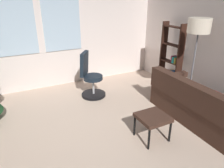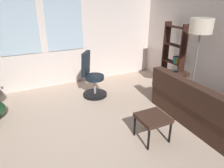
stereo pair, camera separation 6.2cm
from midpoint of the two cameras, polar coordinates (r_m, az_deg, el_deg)
name	(u,v)px [view 2 (the right image)]	position (r m, az deg, el deg)	size (l,w,h in m)	color
ground_plane	(105,145)	(3.49, -1.38, -16.44)	(5.27, 5.44, 0.10)	beige
wall_back_with_windows	(58,31)	(5.40, -14.26, 13.92)	(5.27, 0.12, 2.75)	silver
couch	(210,108)	(4.22, 25.85, -5.96)	(1.55, 1.96, 0.82)	#3E271D
footstool	(153,119)	(3.40, 11.69, -9.50)	(0.47, 0.46, 0.43)	#3E271D
office_chair	(92,79)	(4.79, -5.15, 1.27)	(0.60, 0.59, 1.05)	black
bookshelf	(173,61)	(5.36, 16.81, 6.19)	(0.18, 0.64, 1.62)	black
floor_lamp	(201,31)	(4.40, 23.59, 13.30)	(0.43, 0.43, 1.80)	slate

